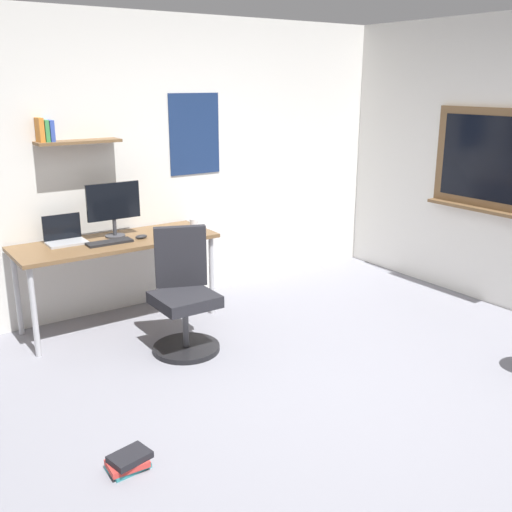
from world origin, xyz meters
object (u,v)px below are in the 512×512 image
desk (116,248)px  computer_mouse (141,237)px  monitor_primary (114,206)px  coffee_mug (194,224)px  laptop (65,236)px  book_stack_on_floor (129,462)px  office_chair (184,299)px  keyboard (109,242)px

desk → computer_mouse: size_ratio=15.98×
monitor_primary → coffee_mug: size_ratio=5.04×
laptop → computer_mouse: (0.57, -0.23, -0.04)m
laptop → book_stack_on_floor: bearing=-100.3°
office_chair → book_stack_on_floor: office_chair is taller
office_chair → coffee_mug: 0.96m
coffee_mug → book_stack_on_floor: (-1.48, -1.92, -0.75)m
monitor_primary → book_stack_on_floor: 2.40m
coffee_mug → book_stack_on_floor: bearing=-127.7°
computer_mouse → laptop: bearing=158.3°
monitor_primary → coffee_mug: bearing=-10.6°
computer_mouse → desk: bearing=158.3°
office_chair → monitor_primary: (-0.19, 0.85, 0.61)m
computer_mouse → book_stack_on_floor: size_ratio=0.43×
computer_mouse → office_chair: bearing=-87.0°
desk → office_chair: bearing=-72.8°
desk → coffee_mug: (0.73, -0.03, 0.12)m
office_chair → coffee_mug: (0.50, 0.72, 0.39)m
laptop → coffee_mug: 1.12m
computer_mouse → book_stack_on_floor: (-0.95, -1.87, -0.72)m
desk → computer_mouse: 0.23m
office_chair → laptop: size_ratio=3.06×
book_stack_on_floor → desk: bearing=68.8°
office_chair → desk: bearing=107.2°
office_chair → monitor_primary: monitor_primary is taller
monitor_primary → keyboard: (-0.12, -0.18, -0.26)m
laptop → book_stack_on_floor: laptop is taller
keyboard → book_stack_on_floor: size_ratio=1.53×
desk → computer_mouse: bearing=-21.7°
computer_mouse → book_stack_on_floor: bearing=-117.0°
keyboard → book_stack_on_floor: keyboard is taller
desk → keyboard: bearing=-136.7°
office_chair → book_stack_on_floor: bearing=-129.4°
laptop → monitor_primary: bearing=-6.6°
monitor_primary → computer_mouse: bearing=-49.1°
office_chair → laptop: (-0.61, 0.90, 0.40)m
desk → book_stack_on_floor: desk is taller
office_chair → computer_mouse: office_chair is taller
laptop → keyboard: 0.37m
desk → book_stack_on_floor: 2.18m
book_stack_on_floor → laptop: bearing=79.7°
computer_mouse → book_stack_on_floor: computer_mouse is taller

